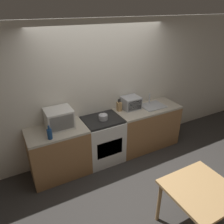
{
  "coord_description": "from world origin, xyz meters",
  "views": [
    {
      "loc": [
        -1.68,
        -2.33,
        2.8
      ],
      "look_at": [
        -0.02,
        0.77,
        1.05
      ],
      "focal_mm": 35.0,
      "sensor_mm": 36.0,
      "label": 1
    }
  ],
  "objects": [
    {
      "name": "counter_right_run",
      "position": [
        0.86,
        0.87,
        0.45
      ],
      "size": [
        1.35,
        0.62,
        0.9
      ],
      "color": "olive",
      "rests_on": "ground_plane"
    },
    {
      "name": "ground_plane",
      "position": [
        0.0,
        0.0,
        0.0
      ],
      "size": [
        16.0,
        16.0,
        0.0
      ],
      "primitive_type": "plane",
      "color": "#33302D"
    },
    {
      "name": "microwave",
      "position": [
        -0.94,
        0.96,
        1.06
      ],
      "size": [
        0.45,
        0.39,
        0.33
      ],
      "color": "silver",
      "rests_on": "counter_left_run"
    },
    {
      "name": "bottle",
      "position": [
        -1.18,
        0.67,
        0.99
      ],
      "size": [
        0.08,
        0.08,
        0.23
      ],
      "color": "navy",
      "rests_on": "counter_left_run"
    },
    {
      "name": "toaster_oven",
      "position": [
        0.54,
        1.01,
        1.02
      ],
      "size": [
        0.34,
        0.3,
        0.24
      ],
      "color": "#ADAFB5",
      "rests_on": "counter_right_run"
    },
    {
      "name": "counter_left_run",
      "position": [
        -1.03,
        0.87,
        0.45
      ],
      "size": [
        1.01,
        0.62,
        0.9
      ],
      "color": "olive",
      "rests_on": "ground_plane"
    },
    {
      "name": "kettle",
      "position": [
        -0.16,
        0.85,
        0.97
      ],
      "size": [
        0.16,
        0.16,
        0.16
      ],
      "color": "#B7B7BC",
      "rests_on": "stove_range"
    },
    {
      "name": "sink_basin",
      "position": [
        0.99,
        0.88,
        0.92
      ],
      "size": [
        0.46,
        0.38,
        0.24
      ],
      "color": "#ADAFB5",
      "rests_on": "counter_right_run"
    },
    {
      "name": "knife_block",
      "position": [
        0.27,
        1.02,
        0.99
      ],
      "size": [
        0.08,
        0.08,
        0.25
      ],
      "color": "tan",
      "rests_on": "counter_right_run"
    },
    {
      "name": "wall_back",
      "position": [
        0.0,
        1.21,
        1.3
      ],
      "size": [
        10.0,
        0.06,
        2.6
      ],
      "color": "silver",
      "rests_on": "ground_plane"
    },
    {
      "name": "stove_range",
      "position": [
        -0.17,
        0.87,
        0.45
      ],
      "size": [
        0.71,
        0.62,
        0.9
      ],
      "color": "silver",
      "rests_on": "ground_plane"
    },
    {
      "name": "dining_table",
      "position": [
        0.26,
        -1.09,
        0.63
      ],
      "size": [
        0.83,
        0.79,
        0.73
      ],
      "color": "tan",
      "rests_on": "ground_plane"
    }
  ]
}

